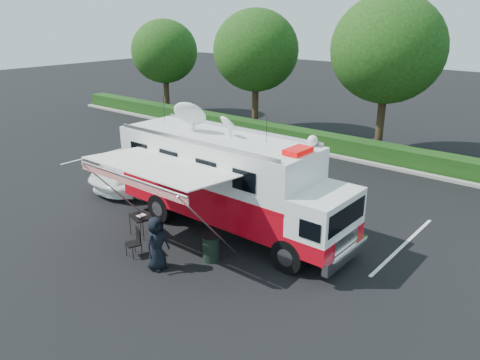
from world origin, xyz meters
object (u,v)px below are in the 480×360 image
(white_suv, at_px, (154,182))
(trash_bin, at_px, (211,247))
(command_truck, at_px, (230,182))
(folding_table, at_px, (141,217))

(white_suv, height_order, trash_bin, trash_bin)
(command_truck, relative_size, trash_bin, 10.28)
(white_suv, bearing_deg, trash_bin, -28.44)
(folding_table, relative_size, trash_bin, 1.16)
(folding_table, bearing_deg, command_truck, 47.81)
(command_truck, xyz_separation_m, folding_table, (-2.20, -2.43, -1.23))
(command_truck, bearing_deg, folding_table, -132.19)
(white_suv, bearing_deg, folding_table, -45.95)
(white_suv, relative_size, folding_table, 5.94)
(trash_bin, bearing_deg, folding_table, -174.67)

